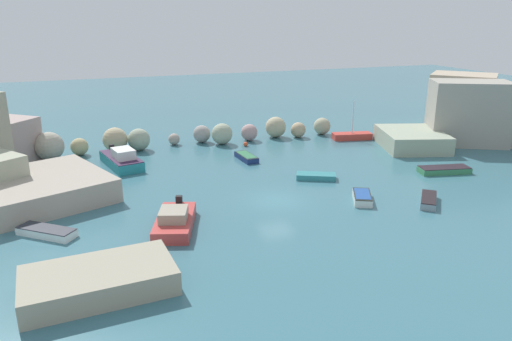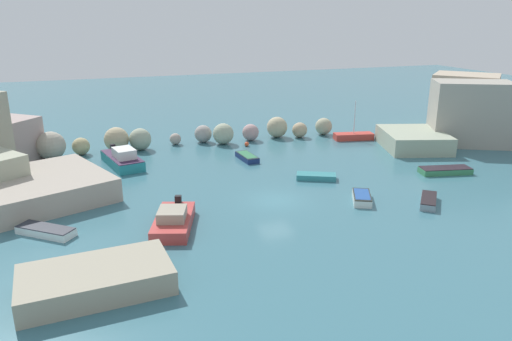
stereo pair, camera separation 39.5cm
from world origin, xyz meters
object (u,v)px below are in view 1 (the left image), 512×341
object	(u,v)px
channel_buoy	(246,144)
moored_boat_0	(175,221)
moored_boat_10	(51,195)
moored_boat_2	(429,200)
moored_boat_3	(316,176)
moored_boat_7	(122,159)
moored_boat_1	(246,157)
moored_boat_5	(352,136)
moored_boat_9	(362,197)
moored_boat_6	(444,170)
moored_boat_8	(47,232)
stone_dock	(99,280)

from	to	relation	value
channel_buoy	moored_boat_0	bearing A→B (deg)	-121.74
moored_boat_0	moored_boat_10	bearing A→B (deg)	-119.40
moored_boat_2	moored_boat_0	bearing A→B (deg)	-56.25
moored_boat_3	moored_boat_7	world-z (taller)	moored_boat_7
moored_boat_10	moored_boat_1	bearing A→B (deg)	86.38
moored_boat_0	moored_boat_3	size ratio (longest dim) A/B	1.61
moored_boat_7	moored_boat_1	bearing A→B (deg)	68.04
channel_buoy	moored_boat_7	bearing A→B (deg)	-167.96
moored_boat_5	moored_boat_9	xyz separation A→B (m)	(-9.14, -16.70, -0.06)
moored_boat_1	moored_boat_3	bearing A→B (deg)	21.82
moored_boat_6	moored_boat_8	xyz separation A→B (m)	(-32.21, -1.64, -0.01)
moored_boat_1	moored_boat_2	world-z (taller)	moored_boat_2
moored_boat_6	moored_boat_9	size ratio (longest dim) A/B	1.51
moored_boat_0	moored_boat_9	distance (m)	14.02
moored_boat_9	moored_boat_1	bearing A→B (deg)	-133.81
moored_boat_7	moored_boat_9	size ratio (longest dim) A/B	2.07
moored_boat_1	moored_boat_3	xyz separation A→B (m)	(3.64, -7.41, -0.05)
moored_boat_3	moored_boat_5	world-z (taller)	moored_boat_5
moored_boat_9	moored_boat_8	bearing A→B (deg)	-67.27
stone_dock	moored_boat_10	distance (m)	14.95
stone_dock	moored_boat_3	xyz separation A→B (m)	(18.17, 11.95, -0.40)
moored_boat_6	moored_boat_9	world-z (taller)	moored_boat_9
channel_buoy	moored_boat_10	bearing A→B (deg)	-153.41
moored_boat_2	moored_boat_7	xyz separation A→B (m)	(-20.15, 17.30, 0.38)
moored_boat_1	moored_boat_9	world-z (taller)	moored_boat_9
channel_buoy	moored_boat_10	xyz separation A→B (m)	(-18.73, -9.38, 0.09)
moored_boat_2	moored_boat_6	world-z (taller)	moored_boat_6
stone_dock	channel_buoy	distance (m)	28.98
moored_boat_8	stone_dock	bearing A→B (deg)	-30.97
moored_boat_3	moored_boat_9	distance (m)	5.85
channel_buoy	moored_boat_5	xyz separation A→B (m)	(12.10, -1.22, 0.13)
moored_boat_5	moored_boat_7	distance (m)	25.05
moored_boat_7	moored_boat_2	bearing A→B (deg)	37.31
moored_boat_7	moored_boat_9	bearing A→B (deg)	34.21
moored_boat_7	moored_boat_10	world-z (taller)	moored_boat_7
moored_boat_7	moored_boat_10	size ratio (longest dim) A/B	1.73
moored_boat_0	moored_boat_3	world-z (taller)	moored_boat_0
channel_buoy	moored_boat_5	bearing A→B (deg)	-5.76
channel_buoy	moored_boat_10	size ratio (longest dim) A/B	0.13
moored_boat_1	moored_boat_10	distance (m)	17.78
stone_dock	moored_boat_6	bearing A→B (deg)	17.95
moored_boat_5	moored_boat_6	world-z (taller)	moored_boat_5
moored_boat_9	moored_boat_10	world-z (taller)	moored_boat_10
moored_boat_8	moored_boat_10	size ratio (longest dim) A/B	1.02
moored_boat_2	moored_boat_9	xyz separation A→B (m)	(-4.30, 2.13, 0.04)
moored_boat_0	moored_boat_10	xyz separation A→B (m)	(-7.66, 8.52, -0.21)
stone_dock	moored_boat_8	distance (m)	8.37
moored_boat_5	moored_boat_10	size ratio (longest dim) A/B	1.23
moored_boat_1	moored_boat_9	bearing A→B (deg)	14.56
channel_buoy	moored_boat_5	size ratio (longest dim) A/B	0.11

